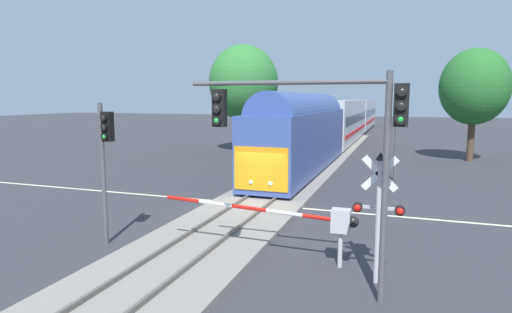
% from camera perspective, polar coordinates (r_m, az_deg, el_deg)
% --- Properties ---
extents(ground_plane, '(220.00, 220.00, 0.00)m').
position_cam_1_polar(ground_plane, '(20.42, 0.32, -6.54)').
color(ground_plane, '#333338').
extents(road_centre_stripe, '(44.00, 0.20, 0.01)m').
position_cam_1_polar(road_centre_stripe, '(20.42, 0.32, -6.53)').
color(road_centre_stripe, beige).
rests_on(road_centre_stripe, ground).
extents(railway_track, '(4.40, 80.00, 0.32)m').
position_cam_1_polar(railway_track, '(20.40, 0.32, -6.28)').
color(railway_track, gray).
rests_on(railway_track, ground).
extents(commuter_train, '(3.04, 66.15, 5.16)m').
position_cam_1_polar(commuter_train, '(50.52, 11.90, 4.99)').
color(commuter_train, '#384C93').
rests_on(commuter_train, railway_track).
extents(crossing_gate_near, '(6.46, 0.40, 1.80)m').
position_cam_1_polar(crossing_gate_near, '(13.07, 7.97, -8.40)').
color(crossing_gate_near, '#B7B7BC').
rests_on(crossing_gate_near, ground).
extents(crossing_signal_mast, '(1.36, 0.44, 3.66)m').
position_cam_1_polar(crossing_signal_mast, '(11.89, 16.31, -6.22)').
color(crossing_signal_mast, '#B2B2B7').
rests_on(crossing_signal_mast, ground).
extents(traffic_signal_far_side, '(0.53, 0.38, 5.28)m').
position_cam_1_polar(traffic_signal_far_side, '(27.27, 18.85, 4.20)').
color(traffic_signal_far_side, '#4C4C51').
rests_on(traffic_signal_far_side, ground).
extents(traffic_signal_median, '(0.53, 0.38, 4.94)m').
position_cam_1_polar(traffic_signal_median, '(15.18, -19.81, 0.74)').
color(traffic_signal_median, '#4C4C51').
rests_on(traffic_signal_median, ground).
extents(traffic_signal_near_right, '(5.54, 0.38, 5.72)m').
position_cam_1_polar(traffic_signal_near_right, '(10.52, 9.30, 3.83)').
color(traffic_signal_near_right, '#4C4C51').
rests_on(traffic_signal_near_right, ground).
extents(oak_far_right, '(5.32, 5.32, 9.10)m').
position_cam_1_polar(oak_far_right, '(38.35, 27.52, 8.36)').
color(oak_far_right, '#4C3828').
rests_on(oak_far_right, ground).
extents(oak_behind_train, '(6.59, 6.59, 10.18)m').
position_cam_1_polar(oak_behind_train, '(40.65, -1.70, 9.97)').
color(oak_behind_train, '#4C3828').
rests_on(oak_behind_train, ground).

